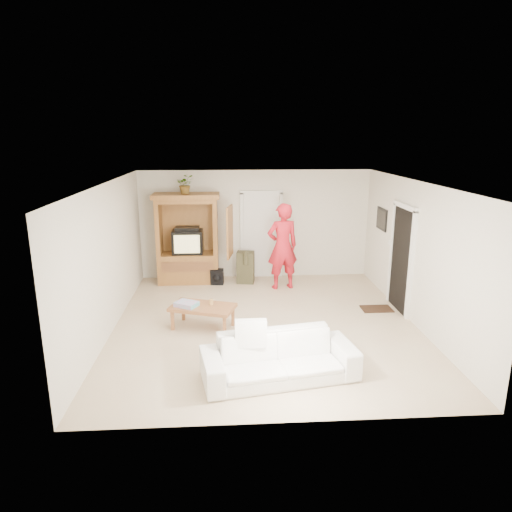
{
  "coord_description": "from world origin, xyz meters",
  "views": [
    {
      "loc": [
        -0.67,
        -7.81,
        3.39
      ],
      "look_at": [
        -0.13,
        0.6,
        1.15
      ],
      "focal_mm": 32.0,
      "sensor_mm": 36.0,
      "label": 1
    }
  ],
  "objects": [
    {
      "name": "ceiling",
      "position": [
        0.0,
        0.0,
        2.6
      ],
      "size": [
        6.0,
        6.0,
        0.0
      ],
      "primitive_type": "plane",
      "rotation": [
        3.14,
        0.0,
        0.0
      ],
      "color": "white",
      "rests_on": "floor"
    },
    {
      "name": "wall_left",
      "position": [
        -2.75,
        0.0,
        1.3
      ],
      "size": [
        0.0,
        6.0,
        6.0
      ],
      "primitive_type": "plane",
      "rotation": [
        1.57,
        0.0,
        1.57
      ],
      "color": "silver",
      "rests_on": "floor"
    },
    {
      "name": "doormat",
      "position": [
        2.3,
        0.6,
        0.01
      ],
      "size": [
        0.6,
        0.4,
        0.02
      ],
      "primitive_type": "cube",
      "color": "#382316",
      "rests_on": "floor"
    },
    {
      "name": "coffee_table",
      "position": [
        -1.14,
        -0.08,
        0.37
      ],
      "size": [
        1.27,
        0.95,
        0.42
      ],
      "rotation": [
        0.0,
        0.0,
        -0.33
      ],
      "color": "#A56339",
      "rests_on": "floor"
    },
    {
      "name": "sofa",
      "position": [
        0.04,
        -1.93,
        0.32
      ],
      "size": [
        2.31,
        1.22,
        0.64
      ],
      "primitive_type": "imported",
      "rotation": [
        0.0,
        0.0,
        0.17
      ],
      "color": "silver",
      "rests_on": "floor"
    },
    {
      "name": "door_back",
      "position": [
        0.15,
        2.97,
        1.02
      ],
      "size": [
        0.85,
        0.05,
        2.04
      ],
      "primitive_type": "cube",
      "color": "white",
      "rests_on": "floor"
    },
    {
      "name": "plant",
      "position": [
        -1.6,
        2.63,
        2.32
      ],
      "size": [
        0.44,
        0.39,
        0.43
      ],
      "primitive_type": "imported",
      "rotation": [
        0.0,
        0.0,
        0.16
      ],
      "color": "#4C7238",
      "rests_on": "armoire"
    },
    {
      "name": "backpack_black",
      "position": [
        -0.93,
        2.38,
        0.18
      ],
      "size": [
        0.31,
        0.21,
        0.36
      ],
      "primitive_type": null,
      "rotation": [
        0.0,
        0.0,
        -0.12
      ],
      "color": "black",
      "rests_on": "floor"
    },
    {
      "name": "man",
      "position": [
        0.56,
        2.05,
        0.98
      ],
      "size": [
        0.8,
        0.62,
        1.95
      ],
      "primitive_type": "imported",
      "rotation": [
        0.0,
        0.0,
        3.37
      ],
      "color": "red",
      "rests_on": "floor"
    },
    {
      "name": "wall_back",
      "position": [
        0.0,
        3.0,
        1.3
      ],
      "size": [
        5.5,
        0.0,
        5.5
      ],
      "primitive_type": "plane",
      "rotation": [
        1.57,
        0.0,
        0.0
      ],
      "color": "silver",
      "rests_on": "floor"
    },
    {
      "name": "doorway_right",
      "position": [
        2.73,
        0.6,
        1.02
      ],
      "size": [
        0.05,
        0.9,
        2.04
      ],
      "primitive_type": "cube",
      "color": "black",
      "rests_on": "floor"
    },
    {
      "name": "framed_picture",
      "position": [
        2.73,
        1.9,
        1.6
      ],
      "size": [
        0.03,
        0.6,
        0.48
      ],
      "primitive_type": "cube",
      "color": "black",
      "rests_on": "wall_right"
    },
    {
      "name": "backpack_olive",
      "position": [
        -0.26,
        2.49,
        0.38
      ],
      "size": [
        0.44,
        0.35,
        0.75
      ],
      "primitive_type": null,
      "rotation": [
        0.0,
        0.0,
        -0.16
      ],
      "color": "#47442B",
      "rests_on": "floor"
    },
    {
      "name": "armoire",
      "position": [
        -1.58,
        2.66,
        0.91
      ],
      "size": [
        1.82,
        1.14,
        2.1
      ],
      "color": "#9B642F",
      "rests_on": "floor"
    },
    {
      "name": "towel",
      "position": [
        -1.42,
        -0.08,
        0.46
      ],
      "size": [
        0.47,
        0.43,
        0.08
      ],
      "primitive_type": "cube",
      "rotation": [
        0.0,
        0.0,
        -0.52
      ],
      "color": "#F4519B",
      "rests_on": "coffee_table"
    },
    {
      "name": "candle",
      "position": [
        -0.98,
        -0.03,
        0.47
      ],
      "size": [
        0.08,
        0.08,
        0.1
      ],
      "primitive_type": "cylinder",
      "color": "tan",
      "rests_on": "coffee_table"
    },
    {
      "name": "wall_right",
      "position": [
        2.75,
        0.0,
        1.3
      ],
      "size": [
        0.0,
        6.0,
        6.0
      ],
      "primitive_type": "plane",
      "rotation": [
        1.57,
        0.0,
        -1.57
      ],
      "color": "silver",
      "rests_on": "floor"
    },
    {
      "name": "floor",
      "position": [
        0.0,
        0.0,
        0.0
      ],
      "size": [
        6.0,
        6.0,
        0.0
      ],
      "primitive_type": "plane",
      "color": "tan",
      "rests_on": "ground"
    },
    {
      "name": "wall_front",
      "position": [
        0.0,
        -3.0,
        1.3
      ],
      "size": [
        5.5,
        0.0,
        5.5
      ],
      "primitive_type": "plane",
      "rotation": [
        -1.57,
        0.0,
        0.0
      ],
      "color": "silver",
      "rests_on": "floor"
    }
  ]
}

